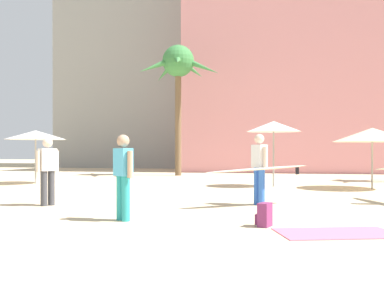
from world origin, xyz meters
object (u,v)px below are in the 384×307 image
Objects in this scene: backpack at (264,215)px; person_near_left at (48,168)px; palm_tree_left at (178,68)px; cafe_umbrella_1 at (36,135)px; person_near_right at (123,174)px; cafe_umbrella_3 at (372,135)px; person_mid_left at (259,167)px; cafe_umbrella_0 at (274,127)px; beach_towel at (337,233)px.

backpack is 0.25× the size of person_near_left.
palm_tree_left is 2.92× the size of cafe_umbrella_1.
person_near_left is 1.00× the size of person_near_right.
person_near_left is at bearing -3.00° from backpack.
cafe_umbrella_1 is at bearing -100.56° from person_near_right.
person_near_left is (4.22, -6.68, -1.07)m from cafe_umbrella_1.
cafe_umbrella_3 is at bearing -39.58° from palm_tree_left.
person_near_right is at bearing -5.61° from person_near_left.
person_mid_left is 1.52× the size of person_near_left.
person_mid_left is at bearing -122.69° from cafe_umbrella_3.
person_near_left is at bearing -126.67° from cafe_umbrella_0.
cafe_umbrella_3 is 6.48× the size of backpack.
cafe_umbrella_0 is at bearing -52.32° from palm_tree_left.
palm_tree_left is at bearing 59.09° from cafe_umbrella_1.
palm_tree_left reaches higher than person_near_right.
person_mid_left is 5.16m from person_near_left.
cafe_umbrella_1 is 0.89× the size of cafe_umbrella_3.
cafe_umbrella_0 is at bearing 173.63° from cafe_umbrella_3.
cafe_umbrella_3 is at bearing -92.67° from backpack.
cafe_umbrella_3 is at bearing -174.24° from person_near_right.
cafe_umbrella_3 is 9.57m from backpack.
palm_tree_left is 16.70m from person_near_right.
person_mid_left is (9.27, -5.65, -1.04)m from cafe_umbrella_1.
cafe_umbrella_1 is at bearing -68.85° from person_mid_left.
backpack is at bearing -89.83° from cafe_umbrella_0.
person_near_left is (-5.31, 2.08, 0.70)m from backpack.
cafe_umbrella_1 is (-9.50, -0.40, -0.26)m from cafe_umbrella_0.
cafe_umbrella_3 is 1.65× the size of person_near_left.
person_near_right reaches higher than beach_towel.
cafe_umbrella_3 is (8.63, -7.13, -3.93)m from palm_tree_left.
cafe_umbrella_0 is 0.97× the size of person_mid_left.
cafe_umbrella_1 reaches higher than person_near_right.
cafe_umbrella_1 is at bearing -179.90° from cafe_umbrella_3.
cafe_umbrella_0 is 1.48× the size of person_near_right.
backpack reaches higher than beach_towel.
cafe_umbrella_1 reaches higher than person_mid_left.
person_mid_left is at bearing -92.12° from cafe_umbrella_0.
person_near_left is 3.25m from person_near_right.
person_near_right is at bearing -106.40° from cafe_umbrella_0.
beach_towel is (6.42, -16.37, -5.82)m from palm_tree_left.
person_mid_left reaches higher than beach_towel.
cafe_umbrella_1 is 1.47× the size of person_near_right.
cafe_umbrella_3 is 1.08× the size of person_mid_left.
person_mid_left is (-1.43, 3.57, 0.93)m from beach_towel.
beach_towel is at bearing -40.73° from cafe_umbrella_1.
cafe_umbrella_0 reaches higher than person_mid_left.
backpack is (5.24, -15.92, -5.62)m from palm_tree_left.
cafe_umbrella_1 reaches higher than person_near_left.
cafe_umbrella_0 is at bearing 97.15° from beach_towel.
person_mid_left is (4.99, -12.80, -4.89)m from palm_tree_left.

